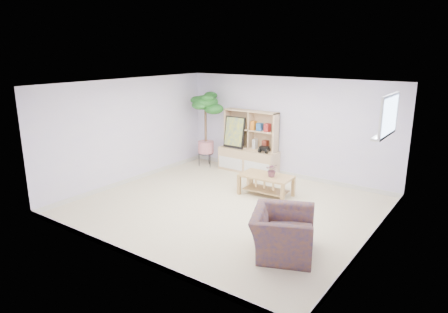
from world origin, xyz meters
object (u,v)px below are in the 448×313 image
Objects in this scene: armchair at (283,230)px; floor_tree at (206,130)px; coffee_table at (266,185)px; storage_unit at (249,142)px.

floor_tree is at bearing 29.20° from armchair.
coffee_table is 2.51m from armchair.
floor_tree is (-1.19, -0.22, 0.20)m from storage_unit.
storage_unit is 0.79× the size of floor_tree.
storage_unit is 1.83m from coffee_table.
storage_unit is 1.50× the size of armchair.
armchair is (2.67, -3.28, -0.39)m from storage_unit.
floor_tree is 1.89× the size of armchair.
coffee_table is at bearing -45.41° from storage_unit.
floor_tree reaches higher than armchair.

